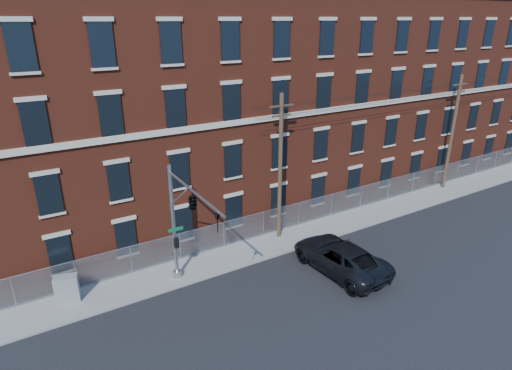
{
  "coord_description": "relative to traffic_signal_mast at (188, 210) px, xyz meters",
  "views": [
    {
      "loc": [
        -13.22,
        -16.45,
        14.46
      ],
      "look_at": [
        -0.85,
        4.0,
        5.1
      ],
      "focal_mm": 29.97,
      "sensor_mm": 36.0,
      "label": 1
    }
  ],
  "objects": [
    {
      "name": "ground",
      "position": [
        6.0,
        -2.18,
        -5.39
      ],
      "size": [
        140.0,
        140.0,
        0.0
      ],
      "primitive_type": "plane",
      "color": "black",
      "rests_on": "ground"
    },
    {
      "name": "sidewalk",
      "position": [
        18.0,
        2.82,
        -5.33
      ],
      "size": [
        65.0,
        3.0,
        0.12
      ],
      "primitive_type": "cube",
      "color": "gray",
      "rests_on": "ground"
    },
    {
      "name": "mill_building",
      "position": [
        18.0,
        11.75,
        2.76
      ],
      "size": [
        55.3,
        14.32,
        16.3
      ],
      "color": "maroon",
      "rests_on": "ground"
    },
    {
      "name": "chain_link_fence",
      "position": [
        18.0,
        4.12,
        -4.33
      ],
      "size": [
        59.06,
        0.06,
        1.85
      ],
      "color": "#A5A8AD",
      "rests_on": "ground"
    },
    {
      "name": "traffic_signal_mast",
      "position": [
        0.0,
        0.0,
        0.0
      ],
      "size": [
        0.9,
        6.75,
        7.0
      ],
      "color": "#9EA0A5",
      "rests_on": "ground"
    },
    {
      "name": "utility_pole_near",
      "position": [
        8.0,
        3.42,
        -0.05
      ],
      "size": [
        1.8,
        0.28,
        10.0
      ],
      "color": "#4A3625",
      "rests_on": "ground"
    },
    {
      "name": "utility_pole_mid",
      "position": [
        26.0,
        3.42,
        -0.05
      ],
      "size": [
        1.8,
        0.28,
        10.0
      ],
      "color": "#4A3625",
      "rests_on": "ground"
    },
    {
      "name": "overhead_wires",
      "position": [
        26.0,
        3.42,
        3.73
      ],
      "size": [
        40.0,
        0.62,
        0.62
      ],
      "color": "black",
      "rests_on": "ground"
    },
    {
      "name": "pickup_truck",
      "position": [
        8.86,
        -1.96,
        -4.48
      ],
      "size": [
        3.39,
        6.68,
        1.81
      ],
      "primitive_type": "imported",
      "rotation": [
        0.0,
        0.0,
        3.2
      ],
      "color": "black",
      "rests_on": "ground"
    },
    {
      "name": "utility_cabinet",
      "position": [
        -5.92,
        3.2,
        -4.51
      ],
      "size": [
        1.33,
        0.88,
        1.52
      ],
      "primitive_type": "cube",
      "rotation": [
        0.0,
        0.0,
        -0.24
      ],
      "color": "slate",
      "rests_on": "sidewalk"
    }
  ]
}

